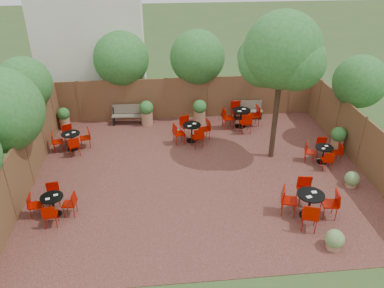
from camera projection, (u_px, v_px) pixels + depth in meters
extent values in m
plane|color=#354F23|center=(201.00, 174.00, 14.18)|extent=(80.00, 80.00, 0.00)
cube|color=#371916|center=(201.00, 174.00, 14.17)|extent=(12.00, 10.00, 0.02)
cube|color=brown|center=(188.00, 98.00, 18.06)|extent=(12.00, 0.08, 2.00)
cube|color=brown|center=(28.00, 159.00, 13.16)|extent=(0.08, 10.00, 2.00)
cube|color=brown|center=(361.00, 142.00, 14.23)|extent=(0.08, 10.00, 2.00)
cube|color=silver|center=(91.00, 22.00, 18.83)|extent=(5.00, 4.00, 8.00)
sphere|color=#22611F|center=(24.00, 84.00, 14.94)|extent=(2.15, 2.15, 2.15)
sphere|color=#22611F|center=(0.00, 111.00, 12.24)|extent=(2.79, 2.79, 2.79)
sphere|color=#22611F|center=(121.00, 59.00, 17.55)|extent=(2.53, 2.53, 2.53)
sphere|color=#22611F|center=(197.00, 57.00, 17.77)|extent=(2.55, 2.55, 2.55)
sphere|color=#22611F|center=(259.00, 57.00, 18.28)|extent=(2.09, 2.09, 2.09)
sphere|color=#22611F|center=(360.00, 82.00, 15.24)|extent=(2.12, 2.12, 2.12)
cylinder|color=black|center=(277.00, 104.00, 14.21)|extent=(0.23, 0.23, 4.47)
sphere|color=#22611F|center=(283.00, 50.00, 13.24)|extent=(2.72, 2.72, 2.72)
sphere|color=#22611F|center=(264.00, 61.00, 13.78)|extent=(1.91, 1.91, 1.91)
sphere|color=#22611F|center=(297.00, 62.00, 13.08)|extent=(1.99, 1.99, 1.99)
cube|color=brown|center=(128.00, 116.00, 17.69)|extent=(1.45, 0.52, 0.05)
cube|color=brown|center=(127.00, 109.00, 17.73)|extent=(1.43, 0.20, 0.43)
cube|color=black|center=(114.00, 120.00, 17.73)|extent=(0.09, 0.43, 0.38)
cube|color=black|center=(142.00, 119.00, 17.85)|extent=(0.09, 0.43, 0.38)
cube|color=brown|center=(248.00, 111.00, 18.20)|extent=(1.39, 0.48, 0.05)
cube|color=brown|center=(247.00, 105.00, 18.24)|extent=(1.37, 0.17, 0.41)
cube|color=black|center=(235.00, 115.00, 18.24)|extent=(0.07, 0.41, 0.37)
cube|color=black|center=(260.00, 114.00, 18.35)|extent=(0.07, 0.41, 0.37)
cylinder|color=black|center=(192.00, 141.00, 16.38)|extent=(0.45, 0.45, 0.03)
cylinder|color=black|center=(192.00, 133.00, 16.21)|extent=(0.05, 0.05, 0.72)
cylinder|color=black|center=(192.00, 125.00, 16.03)|extent=(0.78, 0.78, 0.03)
cube|color=white|center=(194.00, 124.00, 16.10)|extent=(0.17, 0.14, 0.02)
cube|color=white|center=(190.00, 126.00, 15.90)|extent=(0.17, 0.14, 0.02)
cylinder|color=black|center=(240.00, 126.00, 17.60)|extent=(0.49, 0.49, 0.03)
cylinder|color=black|center=(241.00, 118.00, 17.41)|extent=(0.06, 0.06, 0.78)
cylinder|color=black|center=(241.00, 110.00, 17.22)|extent=(0.84, 0.84, 0.03)
cube|color=white|center=(244.00, 109.00, 17.29)|extent=(0.18, 0.14, 0.02)
cube|color=white|center=(240.00, 111.00, 17.08)|extent=(0.18, 0.14, 0.02)
cylinder|color=black|center=(322.00, 162.00, 14.85)|extent=(0.40, 0.40, 0.03)
cylinder|color=black|center=(323.00, 155.00, 14.70)|extent=(0.04, 0.04, 0.63)
cylinder|color=black|center=(324.00, 147.00, 14.55)|extent=(0.68, 0.68, 0.03)
cube|color=white|center=(326.00, 146.00, 14.61)|extent=(0.14, 0.11, 0.01)
cube|color=white|center=(323.00, 148.00, 14.43)|extent=(0.14, 0.11, 0.01)
cylinder|color=black|center=(307.00, 215.00, 12.03)|extent=(0.49, 0.49, 0.03)
cylinder|color=black|center=(309.00, 205.00, 11.84)|extent=(0.06, 0.06, 0.78)
cylinder|color=black|center=(311.00, 195.00, 11.65)|extent=(0.84, 0.84, 0.03)
cube|color=white|center=(314.00, 192.00, 11.73)|extent=(0.18, 0.14, 0.02)
cube|color=white|center=(309.00, 197.00, 11.51)|extent=(0.18, 0.14, 0.02)
cylinder|color=black|center=(55.00, 214.00, 12.09)|extent=(0.41, 0.41, 0.03)
cylinder|color=black|center=(53.00, 206.00, 11.93)|extent=(0.05, 0.05, 0.65)
cylinder|color=black|center=(52.00, 197.00, 11.77)|extent=(0.70, 0.70, 0.03)
cube|color=white|center=(56.00, 195.00, 11.83)|extent=(0.13, 0.10, 0.01)
cube|color=white|center=(47.00, 199.00, 11.65)|extent=(0.13, 0.10, 0.01)
cylinder|color=black|center=(73.00, 149.00, 15.75)|extent=(0.43, 0.43, 0.03)
cylinder|color=black|center=(72.00, 141.00, 15.59)|extent=(0.05, 0.05, 0.68)
cylinder|color=black|center=(70.00, 134.00, 15.42)|extent=(0.74, 0.74, 0.03)
cube|color=white|center=(74.00, 132.00, 15.49)|extent=(0.16, 0.14, 0.01)
cube|color=white|center=(67.00, 135.00, 15.30)|extent=(0.16, 0.14, 0.01)
cylinder|color=#97674B|center=(147.00, 118.00, 17.67)|extent=(0.52, 0.52, 0.60)
sphere|color=#22611F|center=(146.00, 108.00, 17.41)|extent=(0.63, 0.63, 0.63)
cylinder|color=#97674B|center=(200.00, 117.00, 17.81)|extent=(0.52, 0.52, 0.59)
sphere|color=#22611F|center=(200.00, 107.00, 17.55)|extent=(0.62, 0.62, 0.62)
cylinder|color=#97674B|center=(65.00, 123.00, 17.32)|extent=(0.46, 0.46, 0.52)
sphere|color=#22611F|center=(63.00, 114.00, 17.09)|extent=(0.55, 0.55, 0.55)
cylinder|color=#97674B|center=(337.00, 145.00, 15.45)|extent=(0.49, 0.49, 0.56)
sphere|color=#22611F|center=(339.00, 134.00, 15.21)|extent=(0.59, 0.59, 0.59)
cylinder|color=#97674B|center=(333.00, 245.00, 10.78)|extent=(0.40, 0.40, 0.18)
sphere|color=#57773E|center=(335.00, 239.00, 10.67)|extent=(0.54, 0.54, 0.54)
cylinder|color=#97674B|center=(351.00, 184.00, 13.43)|extent=(0.38, 0.38, 0.17)
sphere|color=#57773E|center=(352.00, 179.00, 13.33)|extent=(0.52, 0.52, 0.52)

